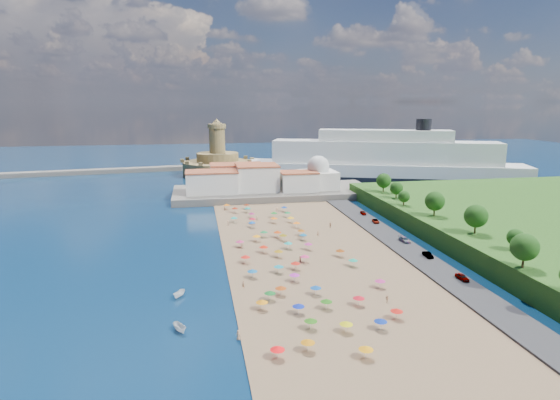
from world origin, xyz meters
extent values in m
plane|color=#071938|center=(0.00, 0.00, 0.00)|extent=(700.00, 700.00, 0.00)
cube|color=#59544C|center=(10.00, 73.00, 1.50)|extent=(90.00, 36.00, 3.00)
cube|color=#59544C|center=(-12.00, 108.00, 1.20)|extent=(18.00, 70.00, 2.40)
cube|color=#59544C|center=(-110.00, 153.00, 1.30)|extent=(199.03, 34.77, 2.60)
cube|color=silver|center=(-18.00, 69.00, 7.50)|extent=(22.00, 14.00, 9.00)
cube|color=silver|center=(2.00, 71.00, 8.50)|extent=(18.00, 16.00, 11.00)
cube|color=silver|center=(20.00, 67.00, 7.00)|extent=(16.00, 12.00, 8.00)
cube|color=silver|center=(-6.00, 83.00, 8.00)|extent=(24.00, 14.00, 10.00)
cube|color=silver|center=(30.00, 71.00, 7.00)|extent=(16.00, 16.00, 8.00)
sphere|color=silver|center=(30.00, 71.00, 13.00)|extent=(10.00, 10.00, 10.00)
cylinder|color=silver|center=(30.00, 71.00, 16.80)|extent=(1.20, 1.20, 1.60)
cylinder|color=#96814B|center=(-12.00, 138.00, 4.00)|extent=(40.00, 40.00, 8.00)
cylinder|color=#96814B|center=(-12.00, 138.00, 10.50)|extent=(24.00, 24.00, 5.00)
cylinder|color=#96814B|center=(-12.00, 138.00, 20.00)|extent=(9.00, 9.00, 14.00)
cylinder|color=#96814B|center=(-12.00, 138.00, 28.20)|extent=(10.40, 10.40, 2.40)
cone|color=#96814B|center=(-12.00, 138.00, 30.90)|extent=(6.00, 6.00, 3.00)
cube|color=black|center=(76.15, 106.25, 1.22)|extent=(150.07, 70.97, 2.43)
cube|color=silver|center=(76.15, 106.25, 4.50)|extent=(149.00, 70.26, 9.01)
cube|color=silver|center=(76.15, 106.25, 15.01)|extent=(119.33, 56.59, 12.01)
cube|color=silver|center=(76.15, 106.25, 24.02)|extent=(70.76, 36.32, 6.01)
cylinder|color=black|center=(95.05, 99.66, 30.03)|extent=(8.01, 8.01, 6.01)
cylinder|color=gray|center=(-12.27, -27.15, 1.25)|extent=(0.07, 0.07, 2.00)
cone|color=#0B589B|center=(-12.27, -27.15, 2.15)|extent=(2.50, 2.50, 0.60)
cylinder|color=gray|center=(-13.17, 47.67, 1.25)|extent=(0.07, 0.07, 2.00)
cone|color=orange|center=(-13.17, 47.67, 2.15)|extent=(2.50, 2.50, 0.60)
cylinder|color=gray|center=(-10.61, 41.10, 1.25)|extent=(0.07, 0.07, 2.00)
cone|color=maroon|center=(-10.61, 41.10, 2.15)|extent=(2.50, 2.50, 0.60)
cylinder|color=gray|center=(-5.47, -25.14, 1.25)|extent=(0.07, 0.07, 2.00)
cone|color=teal|center=(-5.47, -25.14, 2.15)|extent=(2.50, 2.50, 0.60)
cylinder|color=gray|center=(-12.65, -63.83, 1.25)|extent=(0.07, 0.07, 2.00)
cone|color=#FE0B10|center=(-12.65, -63.83, 2.15)|extent=(2.50, 2.50, 0.60)
cylinder|color=gray|center=(2.86, 30.88, 1.25)|extent=(0.07, 0.07, 2.00)
cone|color=#178123|center=(2.86, 30.88, 2.15)|extent=(2.50, 2.50, 0.60)
cylinder|color=gray|center=(-4.79, -54.91, 1.25)|extent=(0.07, 0.07, 2.00)
cone|color=#276B13|center=(-4.79, -54.91, 2.15)|extent=(2.50, 2.50, 0.60)
cylinder|color=gray|center=(-5.63, -48.26, 1.25)|extent=(0.07, 0.07, 2.00)
cone|color=#0B1F9A|center=(-5.63, -48.26, 2.15)|extent=(2.50, 2.50, 0.60)
cylinder|color=gray|center=(-2.85, -31.39, 1.25)|extent=(0.07, 0.07, 2.00)
cone|color=purple|center=(-2.85, -31.39, 2.15)|extent=(2.50, 2.50, 0.60)
cylinder|color=gray|center=(-3.40, -13.34, 1.25)|extent=(0.07, 0.07, 2.00)
cone|color=#9A700E|center=(-3.40, -13.34, 2.15)|extent=(2.50, 2.50, 0.60)
cylinder|color=gray|center=(-5.50, 46.48, 1.25)|extent=(0.07, 0.07, 2.00)
cone|color=maroon|center=(-5.50, 46.48, 2.15)|extent=(2.50, 2.50, 0.60)
cylinder|color=gray|center=(-5.30, 31.41, 1.25)|extent=(0.07, 0.07, 2.00)
cone|color=#99205B|center=(-5.30, 31.41, 2.15)|extent=(2.50, 2.50, 0.60)
cylinder|color=gray|center=(-7.43, -38.60, 1.25)|extent=(0.07, 0.07, 2.00)
cone|color=#A43E0D|center=(-7.43, -38.60, 2.15)|extent=(2.50, 2.50, 0.60)
cylinder|color=gray|center=(0.45, -47.06, 1.25)|extent=(0.07, 0.07, 2.00)
cone|color=#206712|center=(0.45, -47.06, 2.15)|extent=(2.50, 2.50, 0.60)
cylinder|color=gray|center=(8.25, 39.49, 1.25)|extent=(0.07, 0.07, 2.00)
cone|color=#0B3397|center=(8.25, 39.49, 2.15)|extent=(2.50, 2.50, 0.60)
cylinder|color=gray|center=(-12.54, -45.09, 1.25)|extent=(0.07, 0.07, 2.00)
cone|color=orange|center=(-12.54, -45.09, 2.15)|extent=(2.50, 2.50, 0.60)
cylinder|color=gray|center=(1.31, -57.27, 1.25)|extent=(0.07, 0.07, 2.00)
cone|color=#C8C10A|center=(1.31, -57.27, 2.15)|extent=(2.50, 2.50, 0.60)
cylinder|color=gray|center=(-5.77, 40.38, 1.25)|extent=(0.07, 0.07, 2.00)
cone|color=#0D7F76|center=(-5.77, 40.38, 2.15)|extent=(2.50, 2.50, 0.60)
cylinder|color=gray|center=(-0.35, 5.49, 1.25)|extent=(0.07, 0.07, 2.00)
cone|color=#CD3B09|center=(-0.35, 5.49, 2.15)|extent=(2.50, 2.50, 0.60)
cylinder|color=gray|center=(-6.79, 18.50, 1.25)|extent=(0.07, 0.07, 2.00)
cone|color=#0D4EAE|center=(-6.79, 18.50, 2.15)|extent=(2.50, 2.50, 0.60)
cylinder|color=gray|center=(15.50, -38.60, 1.25)|extent=(0.07, 0.07, 2.00)
cone|color=#B72776|center=(15.50, -38.60, 2.15)|extent=(2.50, 2.50, 0.60)
cylinder|color=gray|center=(1.52, 23.07, 1.25)|extent=(0.07, 0.07, 2.00)
cone|color=orange|center=(1.52, 23.07, 2.15)|extent=(2.50, 2.50, 0.60)
cylinder|color=gray|center=(14.16, -23.93, 1.25)|extent=(0.07, 0.07, 2.00)
cone|color=#109A77|center=(14.16, -23.93, 2.15)|extent=(2.50, 2.50, 0.60)
cylinder|color=gray|center=(7.29, 5.89, 1.25)|extent=(0.07, 0.07, 2.00)
cone|color=#90490D|center=(7.29, 5.89, 2.15)|extent=(2.50, 2.50, 0.60)
cylinder|color=gray|center=(13.23, -15.83, 1.25)|extent=(0.07, 0.07, 2.00)
cone|color=#85380C|center=(13.23, -15.83, 2.15)|extent=(2.50, 2.50, 0.60)
cylinder|color=gray|center=(-6.84, -8.75, 1.25)|extent=(0.07, 0.07, 2.00)
cone|color=red|center=(-6.84, -8.75, 2.15)|extent=(2.50, 2.50, 0.60)
cylinder|color=gray|center=(-12.77, -16.41, 1.25)|extent=(0.07, 0.07, 2.00)
cone|color=red|center=(-12.77, -16.41, 2.15)|extent=(2.50, 2.50, 0.60)
cylinder|color=gray|center=(-0.90, -23.58, 1.25)|extent=(0.07, 0.07, 2.00)
cone|color=red|center=(-0.90, -23.58, 2.15)|extent=(2.50, 2.50, 0.60)
cylinder|color=gray|center=(-12.88, -2.47, 1.25)|extent=(0.07, 0.07, 2.00)
cone|color=#BC2865|center=(-12.88, -2.47, 2.15)|extent=(2.50, 2.50, 0.60)
cylinder|color=gray|center=(12.68, -53.86, 1.25)|extent=(0.07, 0.07, 2.00)
cone|color=red|center=(12.68, -53.86, 2.15)|extent=(2.50, 2.50, 0.60)
cylinder|color=gray|center=(-4.51, 6.40, 1.25)|extent=(0.07, 0.07, 2.00)
cone|color=#157738|center=(-4.51, 6.40, 2.15)|extent=(2.50, 2.50, 0.60)
cylinder|color=gray|center=(2.64, -18.81, 1.25)|extent=(0.07, 0.07, 2.00)
cone|color=#CC2B68|center=(2.64, -18.81, 2.15)|extent=(2.50, 2.50, 0.60)
cylinder|color=gray|center=(0.65, -6.53, 1.25)|extent=(0.07, 0.07, 2.00)
cone|color=#0F918D|center=(0.65, -6.53, 2.15)|extent=(2.50, 2.50, 0.60)
cylinder|color=gray|center=(-7.18, -62.49, 1.25)|extent=(0.07, 0.07, 2.00)
cone|color=#CC7A0B|center=(-7.18, -62.49, 2.15)|extent=(2.50, 2.50, 0.60)
cylinder|color=gray|center=(6.13, -8.31, 1.25)|extent=(0.07, 0.07, 2.00)
cone|color=#AA2475|center=(6.13, -8.31, 2.15)|extent=(2.50, 2.50, 0.60)
cylinder|color=gray|center=(7.79, 30.43, 1.25)|extent=(0.07, 0.07, 2.00)
cone|color=#15793A|center=(7.79, 30.43, 2.15)|extent=(2.50, 2.50, 0.60)
cylinder|color=gray|center=(-5.96, 23.64, 1.25)|extent=(0.07, 0.07, 2.00)
cone|color=red|center=(-5.96, 23.64, 2.15)|extent=(2.50, 2.50, 0.60)
cylinder|color=gray|center=(-7.33, 2.21, 1.25)|extent=(0.07, 0.07, 2.00)
cone|color=#FF9D0D|center=(-7.33, 2.21, 2.15)|extent=(2.50, 2.50, 0.60)
cylinder|color=gray|center=(-12.17, 26.12, 1.25)|extent=(0.07, 0.07, 2.00)
cone|color=#0F8B80|center=(-12.17, 26.12, 2.15)|extent=(2.50, 2.50, 0.60)
cylinder|color=gray|center=(7.53, -46.71, 1.25)|extent=(0.07, 0.07, 2.00)
cone|color=red|center=(7.53, -46.71, 2.15)|extent=(2.50, 2.50, 0.60)
cylinder|color=gray|center=(7.95, -57.38, 1.25)|extent=(0.07, 0.07, 2.00)
cone|color=navy|center=(7.95, -57.38, 2.15)|extent=(2.50, 2.50, 0.60)
cylinder|color=gray|center=(7.45, 22.72, 1.25)|extent=(0.07, 0.07, 2.00)
cone|color=#FFAE0D|center=(7.45, 22.72, 2.15)|extent=(2.50, 2.50, 0.60)
cylinder|color=gray|center=(-10.19, -40.84, 1.25)|extent=(0.07, 0.07, 2.00)
cone|color=#126522|center=(-10.19, -40.84, 2.15)|extent=(2.50, 2.50, 0.60)
cylinder|color=gray|center=(0.12, -39.76, 1.25)|extent=(0.07, 0.07, 2.00)
cone|color=#0B4598|center=(0.12, -39.76, 2.15)|extent=(2.50, 2.50, 0.60)
cylinder|color=gray|center=(0.72, 1.67, 1.25)|extent=(0.07, 0.07, 2.00)
cone|color=#7C690B|center=(0.72, 1.67, 2.15)|extent=(2.50, 2.50, 0.60)
cylinder|color=gray|center=(1.70, -66.39, 1.25)|extent=(0.07, 0.07, 2.00)
cone|color=orange|center=(1.70, -66.39, 2.15)|extent=(2.50, 2.50, 0.60)
cylinder|color=gray|center=(7.92, 15.47, 1.25)|extent=(0.07, 0.07, 2.00)
cone|color=orange|center=(7.92, 15.47, 2.15)|extent=(2.50, 2.50, 0.60)
cylinder|color=gray|center=(6.86, 1.13, 1.25)|extent=(0.07, 0.07, 2.00)
cone|color=#0F5D8E|center=(6.86, 1.13, 2.15)|extent=(2.50, 2.50, 0.60)
imported|color=tan|center=(-14.31, 45.46, 1.09)|extent=(0.57, 1.03, 1.67)
imported|color=tan|center=(-12.27, -3.32, 1.10)|extent=(0.93, 1.02, 1.70)
imported|color=tan|center=(-15.06, -33.19, 1.14)|extent=(0.77, 0.72, 1.77)
imported|color=tan|center=(19.24, 14.08, 1.07)|extent=(0.68, 1.57, 1.64)
imported|color=tan|center=(-18.42, -56.51, 1.18)|extent=(0.98, 0.71, 1.87)
imported|color=tan|center=(-14.55, 22.71, 1.13)|extent=(1.04, 1.30, 1.76)
imported|color=tan|center=(13.99, -46.23, 1.03)|extent=(0.93, 0.91, 1.56)
imported|color=tan|center=(-3.94, 27.90, 1.06)|extent=(0.97, 0.88, 1.62)
imported|color=tan|center=(5.63, 39.99, 1.10)|extent=(1.26, 1.08, 1.69)
imported|color=tan|center=(1.65, -17.84, 1.11)|extent=(1.00, 0.97, 1.73)
imported|color=tan|center=(12.39, 4.41, 1.16)|extent=(0.79, 0.77, 1.83)
imported|color=white|center=(-28.73, -51.17, 0.78)|extent=(3.21, 4.32, 1.57)
imported|color=white|center=(-29.30, -35.13, 0.73)|extent=(3.20, 3.96, 1.46)
imported|color=gray|center=(36.00, 15.54, 1.30)|extent=(2.70, 4.59, 1.20)
imported|color=gray|center=(36.00, -7.49, 1.40)|extent=(2.46, 5.03, 1.41)
imported|color=gray|center=(36.00, -38.45, 1.39)|extent=(1.89, 4.15, 1.38)
imported|color=gray|center=(36.00, -21.78, 1.40)|extent=(1.58, 4.26, 1.39)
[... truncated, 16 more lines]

